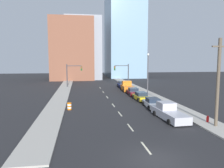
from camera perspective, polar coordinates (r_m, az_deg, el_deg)
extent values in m
plane|color=#262628|center=(15.62, 11.16, -18.81)|extent=(200.00, 200.00, 0.00)
cube|color=#ADA89E|center=(60.09, -11.74, -0.09)|extent=(2.81, 92.72, 0.15)
cube|color=#ADA89E|center=(61.43, 3.80, 0.16)|extent=(2.81, 92.72, 0.15)
cube|color=beige|center=(17.35, 8.84, -16.12)|extent=(0.16, 2.40, 0.01)
cube|color=beige|center=(21.94, 4.81, -11.23)|extent=(0.16, 2.40, 0.01)
cube|color=beige|center=(27.12, 2.09, -7.79)|extent=(0.16, 2.40, 0.01)
cube|color=beige|center=(32.15, 0.35, -5.55)|extent=(0.16, 2.40, 0.01)
cube|color=beige|center=(38.99, -1.26, -3.46)|extent=(0.16, 2.40, 0.01)
cube|color=beige|center=(45.34, -2.31, -2.09)|extent=(0.16, 2.40, 0.01)
cube|color=beige|center=(52.23, -3.15, -0.99)|extent=(0.16, 2.40, 0.01)
cube|color=brown|center=(77.29, -10.31, 8.79)|extent=(14.00, 16.00, 20.25)
cube|color=gray|center=(81.28, -7.58, 8.96)|extent=(12.00, 20.00, 20.96)
cube|color=#7A9EB7|center=(87.45, 3.10, 12.28)|extent=(13.00, 20.00, 31.51)
cylinder|color=#38383D|center=(53.67, -11.67, 2.10)|extent=(0.24, 0.24, 5.62)
cylinder|color=#38383D|center=(53.49, -9.87, 4.71)|extent=(3.47, 0.16, 0.16)
cube|color=#194C1E|center=(53.50, -7.99, 4.06)|extent=(0.34, 0.32, 1.10)
cylinder|color=red|center=(53.32, -8.00, 4.42)|extent=(0.22, 0.04, 0.22)
cylinder|color=#593F0C|center=(53.33, -7.99, 4.06)|extent=(0.22, 0.04, 0.22)
cylinder|color=#0C3F14|center=(53.34, -7.99, 3.69)|extent=(0.22, 0.04, 0.22)
cylinder|color=#38383D|center=(54.97, 4.28, 2.31)|extent=(0.24, 0.24, 5.62)
cylinder|color=#38383D|center=(54.50, 2.52, 4.82)|extent=(3.47, 0.16, 0.16)
cube|color=#194C1E|center=(54.21, 0.71, 4.15)|extent=(0.34, 0.32, 1.10)
cylinder|color=red|center=(54.03, 0.74, 4.51)|extent=(0.22, 0.04, 0.22)
cylinder|color=#593F0C|center=(54.04, 0.74, 4.15)|extent=(0.22, 0.04, 0.22)
cylinder|color=#0C3F14|center=(54.06, 0.74, 3.79)|extent=(0.22, 0.04, 0.22)
cylinder|color=brown|center=(23.38, 25.94, 0.10)|extent=(0.32, 0.32, 8.68)
cube|color=brown|center=(23.30, 26.36, 8.78)|extent=(1.60, 0.14, 0.14)
cylinder|color=orange|center=(29.86, -11.07, -6.42)|extent=(0.56, 0.56, 0.19)
cylinder|color=white|center=(29.82, -11.07, -6.06)|extent=(0.56, 0.56, 0.19)
cylinder|color=orange|center=(29.78, -11.08, -5.70)|extent=(0.56, 0.56, 0.19)
cylinder|color=white|center=(29.74, -11.09, -5.34)|extent=(0.56, 0.56, 0.19)
cylinder|color=orange|center=(29.71, -11.10, -4.98)|extent=(0.56, 0.56, 0.19)
cylinder|color=#4C4C51|center=(43.14, 9.34, 2.38)|extent=(0.20, 0.20, 7.45)
sphere|color=white|center=(43.06, 9.43, 7.62)|extent=(0.44, 0.44, 0.44)
cylinder|color=red|center=(25.18, 23.69, -8.68)|extent=(0.26, 0.26, 0.65)
sphere|color=red|center=(25.09, 23.73, -7.81)|extent=(0.23, 0.23, 0.23)
cube|color=#B2B2BC|center=(25.30, 14.82, -7.69)|extent=(2.24, 6.15, 0.83)
cube|color=#B2B2BC|center=(25.92, 13.98, -5.48)|extent=(1.79, 1.90, 0.81)
cylinder|color=black|center=(26.62, 11.05, -7.51)|extent=(0.25, 0.62, 0.61)
cylinder|color=black|center=(27.43, 14.93, -7.20)|extent=(0.25, 0.62, 0.61)
cylinder|color=black|center=(23.32, 14.65, -9.59)|extent=(0.25, 0.62, 0.61)
cylinder|color=black|center=(24.24, 18.93, -9.11)|extent=(0.25, 0.62, 0.61)
cube|color=silver|center=(30.98, 10.58, -5.21)|extent=(2.02, 4.70, 0.62)
cube|color=#1E2838|center=(30.87, 10.60, -4.13)|extent=(1.69, 2.15, 0.57)
cylinder|color=black|center=(32.12, 8.23, -5.07)|extent=(0.25, 0.64, 0.63)
cylinder|color=black|center=(32.63, 11.44, -4.95)|extent=(0.25, 0.64, 0.63)
cylinder|color=black|center=(29.41, 9.61, -6.15)|extent=(0.25, 0.64, 0.63)
cylinder|color=black|center=(29.96, 13.08, -5.99)|extent=(0.25, 0.64, 0.63)
cube|color=gold|center=(36.20, 7.62, -3.49)|extent=(1.96, 4.57, 0.62)
cube|color=#1E2838|center=(36.11, 7.63, -2.55)|extent=(1.66, 2.08, 0.58)
cylinder|color=black|center=(37.27, 5.58, -3.42)|extent=(0.24, 0.68, 0.67)
cylinder|color=black|center=(37.83, 8.30, -3.32)|extent=(0.24, 0.68, 0.67)
cylinder|color=black|center=(34.64, 6.87, -4.18)|extent=(0.24, 0.68, 0.67)
cylinder|color=black|center=(35.24, 9.77, -4.05)|extent=(0.24, 0.68, 0.67)
cube|color=maroon|center=(41.33, 5.56, -2.25)|extent=(2.04, 4.77, 0.63)
cube|color=#1E2838|center=(41.24, 5.57, -1.41)|extent=(1.71, 2.18, 0.58)
cylinder|color=black|center=(42.59, 3.92, -2.22)|extent=(0.25, 0.64, 0.63)
cylinder|color=black|center=(42.96, 6.41, -2.17)|extent=(0.25, 0.64, 0.63)
cylinder|color=black|center=(39.76, 4.64, -2.83)|extent=(0.25, 0.64, 0.63)
cylinder|color=black|center=(40.15, 7.31, -2.77)|extent=(0.25, 0.64, 0.63)
cube|color=orange|center=(46.78, 4.00, -1.02)|extent=(2.39, 5.31, 1.00)
cube|color=orange|center=(47.44, 3.84, 0.27)|extent=(1.97, 1.65, 0.95)
cylinder|color=black|center=(48.24, 2.35, -1.22)|extent=(0.25, 0.63, 0.62)
cylinder|color=black|center=(48.61, 4.96, -1.18)|extent=(0.25, 0.63, 0.62)
cylinder|color=black|center=(45.06, 2.96, -1.75)|extent=(0.25, 0.63, 0.62)
cylinder|color=black|center=(45.47, 5.74, -1.70)|extent=(0.25, 0.63, 0.62)
cube|color=navy|center=(53.05, 2.66, -0.30)|extent=(1.96, 4.68, 0.69)
cube|color=#1E2838|center=(52.98, 2.66, 0.41)|extent=(1.64, 2.14, 0.63)
cylinder|color=black|center=(54.34, 1.47, -0.34)|extent=(0.25, 0.69, 0.68)
cylinder|color=black|center=(54.62, 3.38, -0.31)|extent=(0.25, 0.69, 0.68)
cylinder|color=black|center=(51.53, 1.90, -0.70)|extent=(0.25, 0.69, 0.68)
cylinder|color=black|center=(51.82, 3.90, -0.67)|extent=(0.25, 0.69, 0.68)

